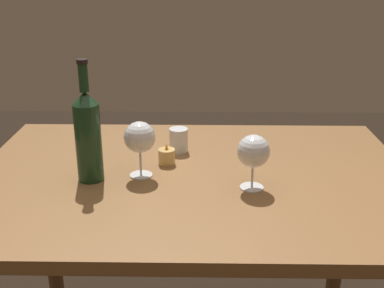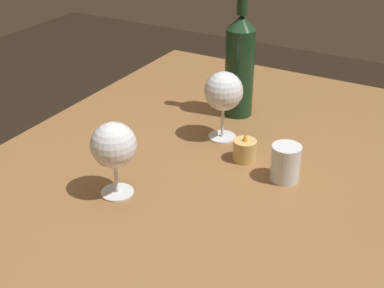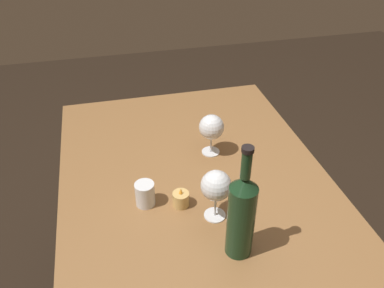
% 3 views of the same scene
% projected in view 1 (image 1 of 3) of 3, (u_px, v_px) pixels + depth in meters
% --- Properties ---
extents(dining_table, '(1.30, 0.90, 0.74)m').
position_uv_depth(dining_table, '(193.00, 201.00, 1.48)').
color(dining_table, olive).
rests_on(dining_table, ground).
extents(wine_glass_left, '(0.09, 0.09, 0.16)m').
position_uv_depth(wine_glass_left, '(253.00, 152.00, 1.32)').
color(wine_glass_left, white).
rests_on(wine_glass_left, dining_table).
extents(wine_glass_right, '(0.09, 0.09, 0.17)m').
position_uv_depth(wine_glass_right, '(140.00, 138.00, 1.39)').
color(wine_glass_right, white).
rests_on(wine_glass_right, dining_table).
extents(wine_bottle, '(0.07, 0.07, 0.35)m').
position_uv_depth(wine_bottle, '(88.00, 134.00, 1.36)').
color(wine_bottle, '#19381E').
rests_on(wine_bottle, dining_table).
extents(water_tumbler, '(0.06, 0.06, 0.08)m').
position_uv_depth(water_tumbler, '(179.00, 141.00, 1.60)').
color(water_tumbler, white).
rests_on(water_tumbler, dining_table).
extents(votive_candle, '(0.05, 0.05, 0.07)m').
position_uv_depth(votive_candle, '(167.00, 157.00, 1.51)').
color(votive_candle, '#DBB266').
rests_on(votive_candle, dining_table).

